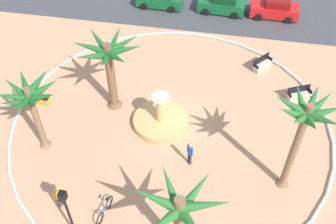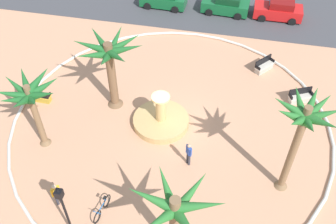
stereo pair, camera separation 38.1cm
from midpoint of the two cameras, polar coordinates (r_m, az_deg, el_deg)
name	(u,v)px [view 2 (the right image)]	position (r m, az deg, el deg)	size (l,w,h in m)	color
ground_plane	(171,123)	(24.59, 0.88, -1.61)	(80.00, 80.00, 0.00)	tan
plaza_curb	(171,122)	(24.51, 0.89, -1.45)	(20.04, 20.04, 0.20)	silver
street_asphalt	(203,7)	(35.87, 5.52, 15.16)	(48.00, 8.00, 0.03)	#424247
fountain	(161,120)	(24.31, -0.59, -1.18)	(3.52, 3.52, 2.33)	tan
palm_tree_near_fountain	(303,123)	(18.80, 19.84, -1.58)	(3.26, 3.23, 6.33)	brown
palm_tree_by_curb	(29,97)	(21.93, -19.28, 2.13)	(3.47, 3.55, 4.83)	brown
palm_tree_mid_plaza	(175,213)	(16.93, 1.75, -14.66)	(4.29, 3.76, 4.65)	brown
palm_tree_far_side	(110,58)	(23.53, -8.08, 7.81)	(4.30, 4.22, 5.11)	brown
bench_east	(264,66)	(29.11, 14.33, 6.52)	(1.42, 1.54, 1.00)	beige
bench_west	(300,97)	(27.27, 19.26, 2.05)	(1.66, 1.12, 1.00)	beige
bench_north	(39,97)	(27.12, -18.06, 2.14)	(1.61, 0.54, 1.00)	gold
lamppost	(64,209)	(18.79, -14.43, -13.64)	(0.32, 0.32, 3.90)	black
bicycle_red_frame	(102,209)	(20.69, -9.13, -13.87)	(0.50, 1.70, 0.94)	black
person_cyclist_helmet	(56,193)	(21.04, -15.62, -11.46)	(0.35, 0.47, 1.63)	#33333D
person_cyclist_photo	(189,153)	(21.82, 3.57, -6.05)	(0.37, 0.43, 1.70)	#33333D
parked_car_second	(226,5)	(34.89, 8.84, 15.34)	(4.10, 2.11, 1.67)	#145B2D
parked_car_third	(279,10)	(35.08, 16.27, 14.22)	(4.00, 1.92, 1.67)	red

